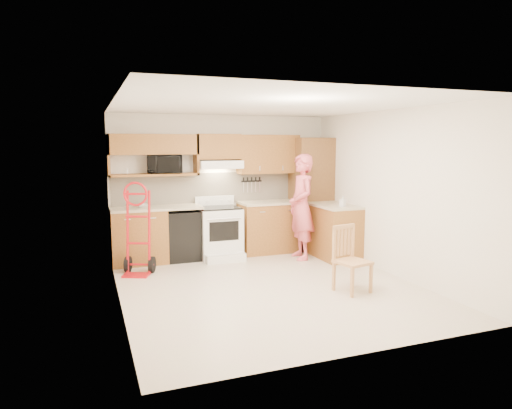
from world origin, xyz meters
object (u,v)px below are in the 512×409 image
microwave (164,164)px  range (220,228)px  hand_truck (137,233)px  dining_chair (353,259)px  person (301,207)px

microwave → range: size_ratio=0.54×
range → hand_truck: bearing=-159.4°
range → dining_chair: 2.68m
person → dining_chair: (-0.16, -1.89, -0.46)m
person → dining_chair: person is taller
range → dining_chair: bearing=-64.5°
hand_truck → person: bearing=23.6°
hand_truck → range: bearing=43.7°
microwave → person: person is taller
microwave → hand_truck: (-0.57, -0.83, -1.01)m
microwave → dining_chair: bearing=-48.1°
dining_chair → range: bearing=102.8°
microwave → hand_truck: size_ratio=0.44×
person → hand_truck: size_ratio=1.42×
microwave → hand_truck: microwave is taller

